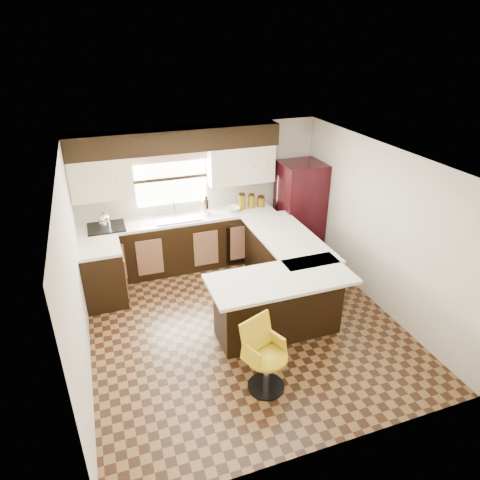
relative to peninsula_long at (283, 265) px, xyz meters
name	(u,v)px	position (x,y,z in m)	size (l,w,h in m)	color
floor	(243,323)	(-0.90, -0.62, -0.45)	(4.40, 4.40, 0.00)	#49301A
ceiling	(244,160)	(-0.90, -0.62, 1.95)	(4.40, 4.40, 0.00)	silver
wall_back	(201,194)	(-0.90, 1.58, 0.75)	(4.40, 4.40, 0.00)	beige
wall_front	(328,358)	(-0.90, -2.83, 0.75)	(4.40, 4.40, 0.00)	beige
wall_left	(75,277)	(-3.00, -0.62, 0.75)	(4.40, 4.40, 0.00)	beige
wall_right	(378,227)	(1.20, -0.62, 0.75)	(4.40, 4.40, 0.00)	beige
base_cab_back	(182,244)	(-1.35, 1.28, 0.00)	(3.30, 0.60, 0.90)	black
base_cab_left	(104,275)	(-2.70, 0.62, 0.00)	(0.60, 0.70, 0.90)	black
counter_back	(180,219)	(-1.35, 1.28, 0.47)	(3.30, 0.60, 0.04)	silver
counter_left	(99,248)	(-2.70, 0.62, 0.47)	(0.60, 0.70, 0.04)	silver
soffit	(176,140)	(-1.30, 1.40, 1.77)	(3.40, 0.35, 0.36)	black
upper_cab_left	(101,179)	(-2.52, 1.40, 1.27)	(0.94, 0.35, 0.64)	beige
upper_cab_right	(241,164)	(-0.22, 1.40, 1.27)	(1.14, 0.35, 0.64)	beige
window_pane	(171,178)	(-1.40, 1.56, 1.10)	(1.20, 0.02, 0.90)	white
valance	(170,156)	(-1.40, 1.52, 1.49)	(1.30, 0.06, 0.18)	#D19B93
sink	(177,218)	(-1.40, 1.25, 0.51)	(0.75, 0.45, 0.03)	#B2B2B7
dishwasher	(241,243)	(-0.35, 0.99, -0.02)	(0.58, 0.03, 0.78)	black
cooktop	(106,227)	(-2.55, 1.25, 0.51)	(0.58, 0.50, 0.03)	black
peninsula_long	(283,265)	(0.00, 0.00, 0.00)	(0.60, 1.95, 0.90)	black
peninsula_return	(278,305)	(-0.53, -0.97, 0.00)	(1.65, 0.60, 0.90)	black
counter_pen_long	(288,238)	(0.05, 0.00, 0.47)	(0.84, 1.95, 0.04)	silver
counter_pen_return	(281,279)	(-0.55, -1.06, 0.47)	(1.89, 0.84, 0.04)	silver
refrigerator	(299,209)	(0.81, 1.11, 0.41)	(0.74, 0.71, 1.73)	black
bar_chair	(267,358)	(-1.06, -1.87, 0.00)	(0.48, 0.48, 0.90)	gold
kettle	(104,220)	(-2.57, 1.26, 0.64)	(0.18, 0.18, 0.25)	silver
percolator	(207,206)	(-0.88, 1.28, 0.64)	(0.13, 0.13, 0.29)	silver
mixing_bowl	(233,209)	(-0.41, 1.27, 0.53)	(0.26, 0.26, 0.06)	white
canister_large	(242,202)	(-0.23, 1.30, 0.62)	(0.13, 0.13, 0.26)	#795A0A
canister_med	(252,202)	(-0.05, 1.30, 0.61)	(0.12, 0.12, 0.22)	#795A0A
canister_small	(261,202)	(0.13, 1.30, 0.58)	(0.14, 0.14, 0.16)	#795A0A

